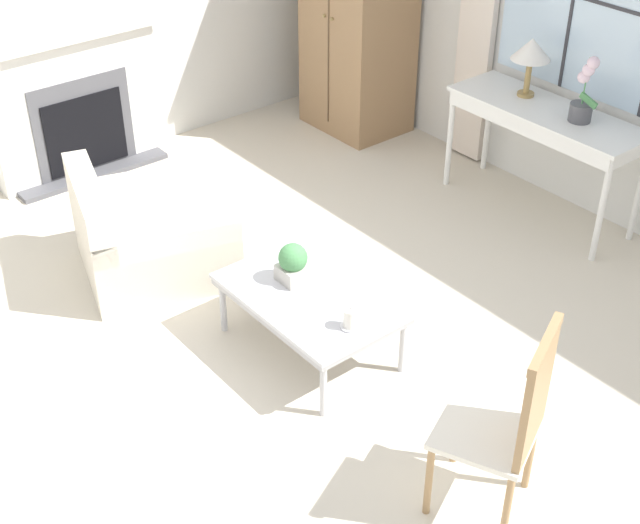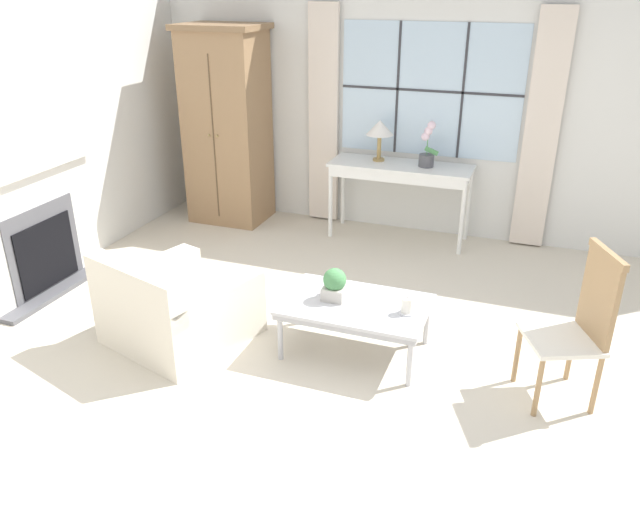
{
  "view_description": "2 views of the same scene",
  "coord_description": "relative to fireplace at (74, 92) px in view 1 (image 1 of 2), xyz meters",
  "views": [
    {
      "loc": [
        3.32,
        -2.22,
        3.41
      ],
      "look_at": [
        0.07,
        0.41,
        0.61
      ],
      "focal_mm": 50.0,
      "sensor_mm": 36.0,
      "label": 1
    },
    {
      "loc": [
        1.2,
        -3.53,
        2.59
      ],
      "look_at": [
        -0.15,
        0.13,
        0.8
      ],
      "focal_mm": 35.0,
      "sensor_mm": 36.0,
      "label": 2
    }
  ],
  "objects": [
    {
      "name": "potted_orchid",
      "position": [
        2.98,
        2.34,
        0.33
      ],
      "size": [
        0.2,
        0.16,
        0.47
      ],
      "color": "#4C4C51",
      "rests_on": "console_table"
    },
    {
      "name": "pillar_candle",
      "position": [
        3.35,
        -0.04,
        -0.2
      ],
      "size": [
        0.11,
        0.11,
        0.13
      ],
      "color": "silver",
      "rests_on": "coffee_table"
    },
    {
      "name": "potted_plant_small",
      "position": [
        2.79,
        -0.0,
        -0.14
      ],
      "size": [
        0.17,
        0.17,
        0.24
      ],
      "color": "#BCB7AD",
      "rests_on": "coffee_table"
    },
    {
      "name": "coffee_table",
      "position": [
        2.96,
        -0.01,
        -0.3
      ],
      "size": [
        1.07,
        0.69,
        0.41
      ],
      "color": "#BCBCC1",
      "rests_on": "ground_plane"
    },
    {
      "name": "ground_plane",
      "position": [
        2.91,
        -0.36,
        -0.67
      ],
      "size": [
        14.0,
        14.0,
        0.0
      ],
      "primitive_type": "plane",
      "color": "beige"
    },
    {
      "name": "armoire",
      "position": [
        0.74,
        2.27,
        0.41
      ],
      "size": [
        0.9,
        0.7,
        2.15
      ],
      "color": "#93704C",
      "rests_on": "ground_plane"
    },
    {
      "name": "armchair_upholstered",
      "position": [
        1.62,
        -0.31,
        -0.42
      ],
      "size": [
        1.16,
        1.17,
        0.74
      ],
      "color": "beige",
      "rests_on": "ground_plane"
    },
    {
      "name": "console_table",
      "position": [
        2.72,
        2.32,
        0.06
      ],
      "size": [
        1.48,
        0.51,
        0.82
      ],
      "color": "white",
      "rests_on": "ground_plane"
    },
    {
      "name": "side_chair_wooden",
      "position": [
        4.48,
        -0.05,
        -0.08
      ],
      "size": [
        0.58,
        0.58,
        1.07
      ],
      "color": "white",
      "rests_on": "ground_plane"
    },
    {
      "name": "table_lamp",
      "position": [
        2.46,
        2.39,
        0.49
      ],
      "size": [
        0.29,
        0.29,
        0.43
      ],
      "color": "#9E7F47",
      "rests_on": "console_table"
    },
    {
      "name": "fireplace",
      "position": [
        0.0,
        0.0,
        0.0
      ],
      "size": [
        0.34,
        1.47,
        2.03
      ],
      "color": "#515156",
      "rests_on": "ground_plane"
    },
    {
      "name": "wall_back_windowed",
      "position": [
        2.91,
        2.66,
        0.72
      ],
      "size": [
        7.2,
        0.14,
        2.8
      ],
      "color": "silver",
      "rests_on": "ground_plane"
    }
  ]
}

